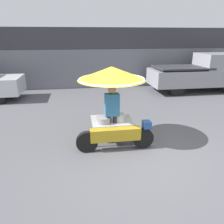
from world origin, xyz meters
TOP-DOWN VIEW (x-y plane):
  - ground_plane at (0.00, 0.00)m, footprint 36.00×36.00m
  - shopfront_building at (0.00, 8.71)m, footprint 28.00×2.06m
  - vendor_motorcycle_cart at (-0.54, 0.96)m, footprint 2.02×1.80m
  - vendor_person at (-0.56, 0.85)m, footprint 0.38×0.22m
  - pickup_truck at (5.09, 6.04)m, footprint 5.25×1.86m

SIDE VIEW (x-z plane):
  - ground_plane at x=0.00m, z-range 0.00..0.00m
  - vendor_person at x=-0.56m, z-range 0.10..1.71m
  - pickup_truck at x=5.09m, z-range -0.03..1.92m
  - vendor_motorcycle_cart at x=-0.54m, z-range 0.57..2.64m
  - shopfront_building at x=0.00m, z-range -0.01..3.23m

